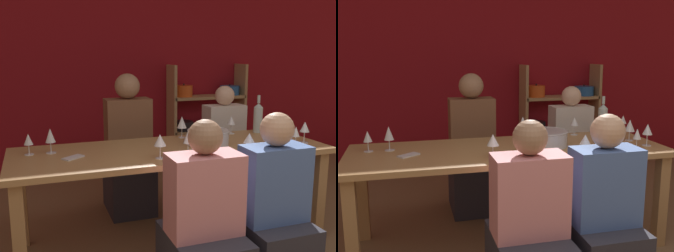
# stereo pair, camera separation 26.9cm
# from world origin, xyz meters

# --- Properties ---
(wall_back_red) EXTENTS (8.80, 0.06, 2.70)m
(wall_back_red) POSITION_xyz_m (0.00, 3.83, 1.35)
(wall_back_red) COLOR maroon
(wall_back_red) RESTS_ON ground_plane
(shelf_unit) EXTENTS (1.01, 0.30, 1.30)m
(shelf_unit) POSITION_xyz_m (0.99, 3.63, 0.58)
(shelf_unit) COLOR tan
(shelf_unit) RESTS_ON ground_plane
(dining_table) EXTENTS (2.36, 0.82, 0.76)m
(dining_table) POSITION_xyz_m (-0.18, 1.72, 0.66)
(dining_table) COLOR #AD7F4C
(dining_table) RESTS_ON ground_plane
(mixing_bowl) EXTENTS (0.33, 0.33, 0.12)m
(mixing_bowl) POSITION_xyz_m (0.11, 1.72, 0.82)
(mixing_bowl) COLOR #B7BABC
(mixing_bowl) RESTS_ON dining_table
(wine_bottle_green) EXTENTS (0.08, 0.08, 0.33)m
(wine_bottle_green) POSITION_xyz_m (0.73, 2.01, 0.89)
(wine_bottle_green) COLOR #B2C6C1
(wine_bottle_green) RESTS_ON dining_table
(wine_glass_red_a) EXTENTS (0.07, 0.07, 0.17)m
(wine_glass_red_a) POSITION_xyz_m (-0.14, 1.51, 0.87)
(wine_glass_red_a) COLOR white
(wine_glass_red_a) RESTS_ON dining_table
(wine_glass_red_b) EXTENTS (0.07, 0.07, 0.15)m
(wine_glass_red_b) POSITION_xyz_m (-1.20, 1.87, 0.86)
(wine_glass_red_b) COLOR white
(wine_glass_red_b) RESTS_ON dining_table
(wine_glass_white_a) EXTENTS (0.08, 0.08, 0.17)m
(wine_glass_white_a) POSITION_xyz_m (-0.36, 1.47, 0.88)
(wine_glass_white_a) COLOR white
(wine_glass_white_a) RESTS_ON dining_table
(wine_glass_white_b) EXTENTS (0.08, 0.08, 0.18)m
(wine_glass_white_b) POSITION_xyz_m (0.01, 2.03, 0.88)
(wine_glass_white_b) COLOR white
(wine_glass_white_b) RESTS_ON dining_table
(wine_glass_red_c) EXTENTS (0.07, 0.07, 0.18)m
(wine_glass_red_c) POSITION_xyz_m (-1.05, 1.86, 0.88)
(wine_glass_red_c) COLOR white
(wine_glass_red_c) RESTS_ON dining_table
(wine_glass_red_d) EXTENTS (0.08, 0.08, 0.15)m
(wine_glass_red_d) POSITION_xyz_m (0.28, 1.40, 0.86)
(wine_glass_red_d) COLOR white
(wine_glass_red_d) RESTS_ON dining_table
(wine_glass_red_e) EXTENTS (0.06, 0.06, 0.16)m
(wine_glass_red_e) POSITION_xyz_m (0.91, 1.98, 0.88)
(wine_glass_red_e) COLOR white
(wine_glass_red_e) RESTS_ON dining_table
(wine_glass_white_c) EXTENTS (0.06, 0.06, 0.14)m
(wine_glass_white_c) POSITION_xyz_m (0.75, 1.50, 0.85)
(wine_glass_white_c) COLOR white
(wine_glass_white_c) RESTS_ON dining_table
(wine_glass_white_d) EXTENTS (0.08, 0.08, 0.17)m
(wine_glass_white_d) POSITION_xyz_m (0.83, 1.73, 0.87)
(wine_glass_white_d) COLOR white
(wine_glass_white_d) RESTS_ON dining_table
(wine_glass_empty_a) EXTENTS (0.07, 0.07, 0.16)m
(wine_glass_empty_a) POSITION_xyz_m (0.48, 2.04, 0.87)
(wine_glass_empty_a) COLOR white
(wine_glass_empty_a) RESTS_ON dining_table
(wine_glass_red_f) EXTENTS (0.07, 0.07, 0.17)m
(wine_glass_red_f) POSITION_xyz_m (0.86, 1.54, 0.88)
(wine_glass_red_f) COLOR white
(wine_glass_red_f) RESTS_ON dining_table
(cell_phone) EXTENTS (0.16, 0.15, 0.01)m
(cell_phone) POSITION_xyz_m (-0.92, 1.67, 0.76)
(cell_phone) COLOR silver
(cell_phone) RESTS_ON dining_table
(person_near_a) EXTENTS (0.41, 0.51, 1.11)m
(person_near_a) POSITION_xyz_m (0.24, 1.02, 0.40)
(person_near_a) COLOR #2D2D38
(person_near_a) RESTS_ON ground_plane
(person_far_a) EXTENTS (0.39, 0.48, 1.14)m
(person_far_a) POSITION_xyz_m (0.62, 2.44, 0.41)
(person_far_a) COLOR #2D2D38
(person_far_a) RESTS_ON ground_plane
(person_near_b) EXTENTS (0.43, 0.53, 1.10)m
(person_near_b) POSITION_xyz_m (-0.25, 0.98, 0.39)
(person_near_b) COLOR #2D2D38
(person_near_b) RESTS_ON ground_plane
(person_far_b) EXTENTS (0.40, 0.50, 1.28)m
(person_far_b) POSITION_xyz_m (-0.35, 2.43, 0.47)
(person_far_b) COLOR #2D2D38
(person_far_b) RESTS_ON ground_plane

